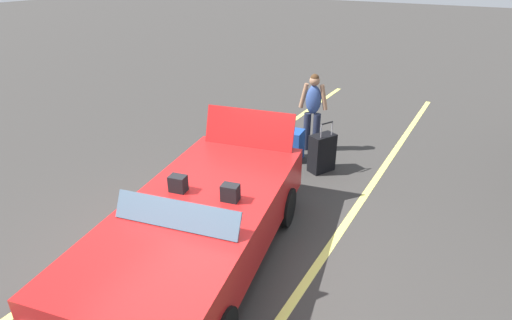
# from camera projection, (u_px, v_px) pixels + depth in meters

# --- Properties ---
(ground_plane) EXTENTS (80.00, 80.00, 0.00)m
(ground_plane) POSITION_uv_depth(u_px,v_px,m) (201.00, 263.00, 5.63)
(ground_plane) COLOR #383533
(lot_line_near) EXTENTS (18.00, 0.12, 0.01)m
(lot_line_near) POSITION_uv_depth(u_px,v_px,m) (130.00, 234.00, 6.23)
(lot_line_near) COLOR #EAE066
(lot_line_near) RESTS_ON ground_plane
(lot_line_mid) EXTENTS (18.00, 0.12, 0.01)m
(lot_line_mid) POSITION_uv_depth(u_px,v_px,m) (294.00, 300.00, 5.01)
(lot_line_mid) COLOR #EAE066
(lot_line_mid) RESTS_ON ground_plane
(convertible_car) EXTENTS (4.40, 2.53, 1.53)m
(convertible_car) POSITION_uv_depth(u_px,v_px,m) (192.00, 235.00, 5.21)
(convertible_car) COLOR red
(convertible_car) RESTS_ON ground_plane
(suitcase_large_black) EXTENTS (0.55, 0.46, 1.02)m
(suitcase_large_black) POSITION_uv_depth(u_px,v_px,m) (322.00, 153.00, 7.95)
(suitcase_large_black) COLOR black
(suitcase_large_black) RESTS_ON ground_plane
(suitcase_medium_bright) EXTENTS (0.42, 0.30, 0.62)m
(suitcase_medium_bright) POSITION_uv_depth(u_px,v_px,m) (296.00, 146.00, 8.42)
(suitcase_medium_bright) COLOR #1E479E
(suitcase_medium_bright) RESTS_ON ground_plane
(duffel_bag) EXTENTS (0.60, 0.70, 0.34)m
(duffel_bag) POSITION_uv_depth(u_px,v_px,m) (251.00, 145.00, 8.80)
(duffel_bag) COLOR black
(duffel_bag) RESTS_ON ground_plane
(traveler_person) EXTENTS (0.29, 0.61, 1.65)m
(traveler_person) POSITION_uv_depth(u_px,v_px,m) (313.00, 108.00, 8.59)
(traveler_person) COLOR #1E2338
(traveler_person) RESTS_ON ground_plane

